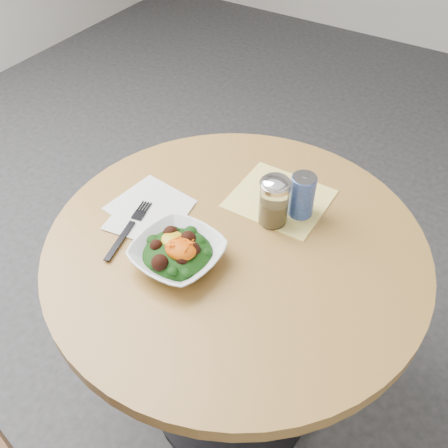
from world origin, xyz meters
name	(u,v)px	position (x,y,z in m)	size (l,w,h in m)	color
ground	(232,394)	(0.00, 0.00, 0.00)	(6.00, 6.00, 0.00)	#29292C
table	(235,294)	(0.00, 0.00, 0.55)	(0.90, 0.90, 0.75)	black
cloth_napkin	(280,199)	(0.02, 0.19, 0.75)	(0.23, 0.22, 0.00)	yellow
paper_napkins	(150,210)	(-0.24, -0.02, 0.75)	(0.22, 0.23, 0.00)	silver
salad_bowl	(178,253)	(-0.08, -0.12, 0.78)	(0.21, 0.21, 0.07)	white
fork	(129,228)	(-0.24, -0.10, 0.76)	(0.06, 0.21, 0.00)	black
spice_shaker	(274,201)	(0.04, 0.11, 0.82)	(0.07, 0.07, 0.13)	silver
beverage_can	(302,196)	(0.08, 0.17, 0.81)	(0.06, 0.06, 0.12)	#0D2395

